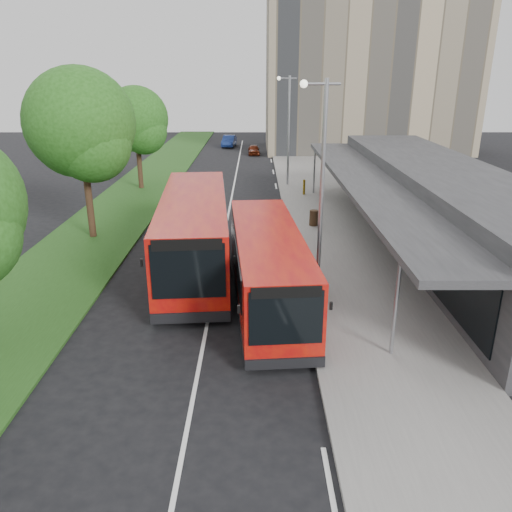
# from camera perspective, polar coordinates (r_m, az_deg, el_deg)

# --- Properties ---
(ground) EXTENTS (120.00, 120.00, 0.00)m
(ground) POSITION_cam_1_polar(r_m,az_deg,el_deg) (18.52, -5.37, -6.56)
(ground) COLOR black
(ground) RESTS_ON ground
(pavement) EXTENTS (5.00, 80.00, 0.15)m
(pavement) POSITION_cam_1_polar(r_m,az_deg,el_deg) (37.63, 6.56, 7.41)
(pavement) COLOR slate
(pavement) RESTS_ON ground
(grass_verge) EXTENTS (5.00, 80.00, 0.10)m
(grass_verge) POSITION_cam_1_polar(r_m,az_deg,el_deg) (38.38, -13.27, 7.22)
(grass_verge) COLOR #1F4516
(grass_verge) RESTS_ON ground
(lane_centre_line) EXTENTS (0.12, 70.00, 0.01)m
(lane_centre_line) POSITION_cam_1_polar(r_m,az_deg,el_deg) (32.58, -3.07, 5.39)
(lane_centre_line) COLOR silver
(lane_centre_line) RESTS_ON ground
(kerb_dashes) EXTENTS (0.12, 56.00, 0.01)m
(kerb_dashes) POSITION_cam_1_polar(r_m,az_deg,el_deg) (36.46, 2.47, 7.00)
(kerb_dashes) COLOR silver
(kerb_dashes) RESTS_ON ground
(office_block) EXTENTS (22.00, 12.00, 18.00)m
(office_block) POSITION_cam_1_polar(r_m,az_deg,el_deg) (59.75, 12.62, 20.39)
(office_block) COLOR tan
(office_block) RESTS_ON ground
(station_building) EXTENTS (7.70, 26.00, 4.00)m
(station_building) POSITION_cam_1_polar(r_m,az_deg,el_deg) (26.86, 19.96, 5.47)
(station_building) COLOR #2B2B2D
(station_building) RESTS_ON ground
(tree_mid) EXTENTS (5.43, 5.43, 8.72)m
(tree_mid) POSITION_cam_1_polar(r_m,az_deg,el_deg) (27.10, -19.37, 13.42)
(tree_mid) COLOR #321E14
(tree_mid) RESTS_ON ground
(tree_far) EXTENTS (4.69, 4.69, 7.53)m
(tree_far) POSITION_cam_1_polar(r_m,az_deg,el_deg) (38.67, -13.52, 14.53)
(tree_far) COLOR #321E14
(tree_far) RESTS_ON ground
(lamp_post_near) EXTENTS (1.44, 0.28, 8.00)m
(lamp_post_near) POSITION_cam_1_polar(r_m,az_deg,el_deg) (18.96, 7.34, 9.11)
(lamp_post_near) COLOR gray
(lamp_post_near) RESTS_ON pavement
(lamp_post_far) EXTENTS (1.44, 0.28, 8.00)m
(lamp_post_far) POSITION_cam_1_polar(r_m,az_deg,el_deg) (38.71, 3.64, 14.82)
(lamp_post_far) COLOR gray
(lamp_post_far) RESTS_ON pavement
(bus_main) EXTENTS (3.31, 10.14, 2.82)m
(bus_main) POSITION_cam_1_polar(r_m,az_deg,el_deg) (18.76, 1.36, -1.26)
(bus_main) COLOR red
(bus_main) RESTS_ON ground
(bus_second) EXTENTS (3.87, 11.79, 3.29)m
(bus_second) POSITION_cam_1_polar(r_m,az_deg,el_deg) (22.22, -7.03, 2.69)
(bus_second) COLOR red
(bus_second) RESTS_ON ground
(litter_bin) EXTENTS (0.63, 0.63, 0.87)m
(litter_bin) POSITION_cam_1_polar(r_m,az_deg,el_deg) (28.55, 6.61, 4.35)
(litter_bin) COLOR #3C2918
(litter_bin) RESTS_ON pavement
(bollard) EXTENTS (0.21, 0.21, 1.06)m
(bollard) POSITION_cam_1_polar(r_m,az_deg,el_deg) (36.00, 5.51, 7.85)
(bollard) COLOR #D59E0B
(bollard) RESTS_ON pavement
(car_near) EXTENTS (1.32, 3.09, 1.04)m
(car_near) POSITION_cam_1_polar(r_m,az_deg,el_deg) (55.22, -0.25, 12.07)
(car_near) COLOR #541B0C
(car_near) RESTS_ON ground
(car_far) EXTENTS (1.72, 4.09, 1.32)m
(car_far) POSITION_cam_1_polar(r_m,az_deg,el_deg) (61.42, -3.11, 12.99)
(car_far) COLOR navy
(car_far) RESTS_ON ground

